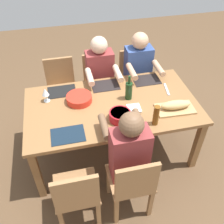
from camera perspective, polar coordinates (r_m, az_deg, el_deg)
name	(u,v)px	position (r m, az deg, el deg)	size (l,w,h in m)	color
ground_plane	(112,149)	(3.30, 0.00, -8.20)	(8.00, 8.00, 0.00)	brown
dining_table	(112,110)	(2.83, 0.00, 0.52)	(1.86, 1.02, 0.74)	olive
chair_near_right	(61,86)	(3.56, -11.16, 5.70)	(0.40, 0.40, 0.85)	#9E7044
chair_near_left	(134,76)	(3.69, 4.88, 7.87)	(0.40, 0.40, 0.85)	#9E7044
diner_near_left	(139,70)	(3.43, 5.97, 9.19)	(0.41, 0.53, 1.20)	#2D2D38
chair_near_center	(99,81)	(3.59, -3.01, 6.87)	(0.40, 0.40, 0.85)	#9E7044
diner_near_center	(101,75)	(3.32, -2.55, 8.17)	(0.41, 0.53, 1.20)	#2D2D38
chair_far_center	(132,183)	(2.44, 4.57, -15.44)	(0.40, 0.40, 0.85)	#9E7044
diner_far_center	(128,153)	(2.37, 3.58, -8.98)	(0.41, 0.53, 1.20)	#2D2D38
chair_far_right	(77,194)	(2.39, -7.85, -17.66)	(0.40, 0.40, 0.85)	#9E7044
serving_bowl_pasta	(79,98)	(2.82, -7.30, 3.06)	(0.28, 0.28, 0.08)	red
serving_bowl_greens	(120,115)	(2.57, 1.79, -0.74)	(0.22, 0.22, 0.09)	#B21923
cutting_board	(175,109)	(2.79, 13.82, 0.70)	(0.40, 0.22, 0.02)	tan
bread_loaf	(176,105)	(2.75, 14.00, 1.56)	(0.32, 0.11, 0.09)	tan
wine_bottle	(129,90)	(2.80, 3.75, 4.82)	(0.08, 0.08, 0.29)	#193819
beer_bottle	(156,115)	(2.52, 9.76, -0.75)	(0.06, 0.06, 0.22)	brown
wine_glass	(45,92)	(2.85, -14.60, 4.22)	(0.08, 0.08, 0.17)	silver
placemat_near_right	(62,91)	(3.01, -11.07, 4.51)	(0.32, 0.23, 0.01)	black
placemat_near_left	(146,80)	(3.17, 7.65, 7.05)	(0.32, 0.23, 0.01)	black
placemat_near_center	(105,86)	(3.05, -1.49, 5.89)	(0.32, 0.23, 0.01)	black
fork_far_center	(106,129)	(2.50, -1.32, -3.72)	(0.02, 0.17, 0.01)	silver
placemat_far_right	(68,135)	(2.48, -9.77, -5.05)	(0.32, 0.23, 0.01)	#142333
carving_knife	(167,89)	(3.06, 12.05, 4.97)	(0.23, 0.02, 0.01)	silver
napkin_stack	(134,109)	(2.72, 4.91, 0.76)	(0.14, 0.14, 0.02)	white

